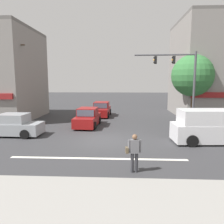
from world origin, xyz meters
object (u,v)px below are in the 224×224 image
utility_pole_near_left (19,81)px  traffic_light_mast (182,77)px  sedan_crossing_leftbound (88,118)px  utility_pole_far_right (193,75)px  sedan_crossing_center (102,110)px  street_tree (192,76)px  van_crossing_rightbound (208,127)px  sedan_approaching_near (13,126)px  pedestrian_foreground_with_bag (134,151)px

utility_pole_near_left → traffic_light_mast: utility_pole_near_left is taller
utility_pole_near_left → sedan_crossing_leftbound: 7.14m
utility_pole_far_right → traffic_light_mast: utility_pole_far_right is taller
utility_pole_far_right → sedan_crossing_leftbound: (-10.49, -5.38, -3.85)m
utility_pole_near_left → traffic_light_mast: (14.10, -1.51, 0.31)m
utility_pole_near_left → sedan_crossing_center: utility_pole_near_left is taller
street_tree → utility_pole_far_right: (1.00, 2.98, 0.19)m
van_crossing_rightbound → sedan_approaching_near: (-13.24, 1.16, -0.29)m
sedan_crossing_leftbound → pedestrian_foreground_with_bag: pedestrian_foreground_with_bag is taller
sedan_crossing_center → van_crossing_rightbound: (7.76, -10.18, 0.29)m
traffic_light_mast → sedan_approaching_near: size_ratio=1.50×
sedan_crossing_leftbound → van_crossing_rightbound: size_ratio=0.89×
sedan_approaching_near → pedestrian_foreground_with_bag: size_ratio=2.48×
utility_pole_near_left → sedan_crossing_center: (7.01, 4.49, -3.15)m
utility_pole_near_left → sedan_crossing_leftbound: utility_pole_near_left is taller
utility_pole_far_right → traffic_light_mast: size_ratio=1.42×
sedan_crossing_leftbound → sedan_crossing_center: 5.52m
street_tree → sedan_crossing_center: size_ratio=1.52×
utility_pole_near_left → pedestrian_foreground_with_bag: 14.66m
sedan_crossing_leftbound → sedan_crossing_center: bearing=82.9°
sedan_crossing_leftbound → sedan_crossing_center: same height
utility_pole_near_left → sedan_crossing_leftbound: bearing=-8.8°
utility_pole_near_left → van_crossing_rightbound: size_ratio=1.58×
van_crossing_rightbound → sedan_crossing_leftbound: bearing=150.8°
sedan_crossing_center → sedan_approaching_near: same height
utility_pole_far_right → pedestrian_foreground_with_bag: size_ratio=5.28×
street_tree → utility_pole_far_right: size_ratio=0.72×
utility_pole_near_left → sedan_approaching_near: bearing=-71.4°
utility_pole_near_left → sedan_crossing_center: bearing=32.7°
pedestrian_foreground_with_bag → sedan_crossing_leftbound: bearing=110.3°
sedan_crossing_leftbound → street_tree: bearing=14.2°
sedan_crossing_center → sedan_crossing_leftbound: bearing=-97.1°
van_crossing_rightbound → traffic_light_mast: bearing=99.0°
utility_pole_near_left → pedestrian_foreground_with_bag: size_ratio=4.45×
street_tree → sedan_approaching_near: bearing=-157.4°
sedan_crossing_center → traffic_light_mast: bearing=-40.3°
street_tree → utility_pole_near_left: bearing=-174.9°
utility_pole_near_left → traffic_light_mast: bearing=-6.1°
utility_pole_far_right → sedan_approaching_near: 18.12m
utility_pole_near_left → van_crossing_rightbound: 16.08m
traffic_light_mast → sedan_crossing_leftbound: traffic_light_mast is taller
traffic_light_mast → pedestrian_foreground_with_bag: (-4.26, -8.96, -3.22)m
street_tree → traffic_light_mast: size_ratio=1.02×
sedan_crossing_leftbound → van_crossing_rightbound: van_crossing_rightbound is taller
traffic_light_mast → pedestrian_foreground_with_bag: bearing=-115.4°
street_tree → utility_pole_near_left: 15.89m
utility_pole_far_right → sedan_crossing_center: 10.54m
utility_pole_near_left → street_tree: bearing=5.1°
utility_pole_far_right → sedan_crossing_center: utility_pole_far_right is taller
utility_pole_far_right → pedestrian_foreground_with_bag: utility_pole_far_right is taller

